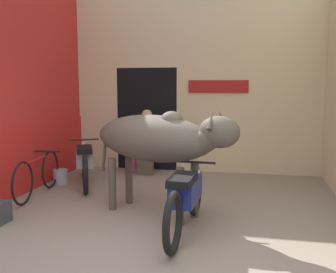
# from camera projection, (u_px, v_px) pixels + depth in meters

# --- Properties ---
(ground_plane) EXTENTS (30.00, 30.00, 0.00)m
(ground_plane) POSITION_uv_depth(u_px,v_px,m) (139.00, 254.00, 4.18)
(ground_plane) COLOR gray
(wall_left_shopfront) EXTENTS (0.25, 4.15, 3.99)m
(wall_left_shopfront) POSITION_uv_depth(u_px,v_px,m) (20.00, 76.00, 6.46)
(wall_left_shopfront) COLOR red
(wall_left_shopfront) RESTS_ON ground_plane
(wall_back_with_doorway) EXTENTS (5.04, 0.93, 3.99)m
(wall_back_with_doorway) POSITION_uv_depth(u_px,v_px,m) (179.00, 91.00, 8.30)
(wall_back_with_doorway) COLOR beige
(wall_back_with_doorway) RESTS_ON ground_plane
(cow) EXTENTS (2.24, 1.32, 1.48)m
(cow) POSITION_uv_depth(u_px,v_px,m) (158.00, 139.00, 5.33)
(cow) COLOR #4C4238
(cow) RESTS_ON ground_plane
(motorcycle_near) EXTENTS (0.58, 1.98, 0.79)m
(motorcycle_near) POSITION_uv_depth(u_px,v_px,m) (186.00, 196.00, 4.75)
(motorcycle_near) COLOR black
(motorcycle_near) RESTS_ON ground_plane
(motorcycle_far) EXTENTS (0.93, 1.80, 0.77)m
(motorcycle_far) POSITION_uv_depth(u_px,v_px,m) (84.00, 161.00, 7.04)
(motorcycle_far) COLOR black
(motorcycle_far) RESTS_ON ground_plane
(bicycle) EXTENTS (0.44, 1.66, 0.68)m
(bicycle) POSITION_uv_depth(u_px,v_px,m) (38.00, 175.00, 6.34)
(bicycle) COLOR black
(bicycle) RESTS_ON ground_plane
(shopkeeper_seated) EXTENTS (0.45, 0.34, 1.30)m
(shopkeeper_seated) POSITION_uv_depth(u_px,v_px,m) (147.00, 140.00, 7.90)
(shopkeeper_seated) COLOR brown
(shopkeeper_seated) RESTS_ON ground_plane
(plastic_stool) EXTENTS (0.33, 0.33, 0.47)m
(plastic_stool) POSITION_uv_depth(u_px,v_px,m) (131.00, 159.00, 8.16)
(plastic_stool) COLOR #DB6093
(plastic_stool) RESTS_ON ground_plane
(bucket) EXTENTS (0.26, 0.26, 0.26)m
(bucket) POSITION_uv_depth(u_px,v_px,m) (60.00, 176.00, 7.16)
(bucket) COLOR #A8A8B2
(bucket) RESTS_ON ground_plane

